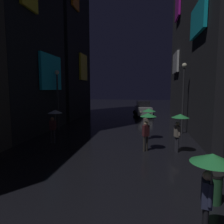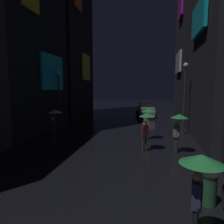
{
  "view_description": "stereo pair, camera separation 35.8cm",
  "coord_description": "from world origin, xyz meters",
  "px_view_note": "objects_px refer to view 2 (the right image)",
  "views": [
    {
      "loc": [
        2.2,
        -1.34,
        3.46
      ],
      "look_at": [
        0.0,
        11.74,
        1.89
      ],
      "focal_mm": 32.0,
      "sensor_mm": 36.0,
      "label": 1
    },
    {
      "loc": [
        2.55,
        -1.28,
        3.46
      ],
      "look_at": [
        0.0,
        11.74,
        1.89
      ],
      "focal_mm": 32.0,
      "sensor_mm": 36.0,
      "label": 2
    }
  ],
  "objects_px": {
    "pedestrian_foreground_left_green": "(148,115)",
    "pedestrian_near_crossing_green": "(178,123)",
    "streetlamp_right_far": "(185,90)",
    "trash_bin": "(209,189)",
    "pedestrian_midstreet_left_green": "(146,121)",
    "pedestrian_far_right_green": "(200,174)",
    "car_distant": "(146,109)",
    "pedestrian_midstreet_centre_clear": "(54,117)",
    "streetlamp_left_far": "(59,92)"
  },
  "relations": [
    {
      "from": "car_distant",
      "to": "streetlamp_right_far",
      "type": "bearing_deg",
      "value": -71.37
    },
    {
      "from": "pedestrian_near_crossing_green",
      "to": "car_distant",
      "type": "relative_size",
      "value": 0.49
    },
    {
      "from": "pedestrian_far_right_green",
      "to": "streetlamp_right_far",
      "type": "height_order",
      "value": "streetlamp_right_far"
    },
    {
      "from": "pedestrian_midstreet_left_green",
      "to": "pedestrian_midstreet_centre_clear",
      "type": "distance_m",
      "value": 5.79
    },
    {
      "from": "pedestrian_foreground_left_green",
      "to": "car_distant",
      "type": "bearing_deg",
      "value": 92.4
    },
    {
      "from": "pedestrian_far_right_green",
      "to": "car_distant",
      "type": "bearing_deg",
      "value": 94.68
    },
    {
      "from": "pedestrian_far_right_green",
      "to": "trash_bin",
      "type": "height_order",
      "value": "pedestrian_far_right_green"
    },
    {
      "from": "car_distant",
      "to": "trash_bin",
      "type": "distance_m",
      "value": 18.95
    },
    {
      "from": "car_distant",
      "to": "streetlamp_left_far",
      "type": "xyz_separation_m",
      "value": [
        -6.91,
        -9.35,
        2.21
      ]
    },
    {
      "from": "pedestrian_midstreet_left_green",
      "to": "car_distant",
      "type": "height_order",
      "value": "pedestrian_midstreet_left_green"
    },
    {
      "from": "pedestrian_midstreet_left_green",
      "to": "pedestrian_far_right_green",
      "type": "distance_m",
      "value": 6.78
    },
    {
      "from": "pedestrian_midstreet_left_green",
      "to": "trash_bin",
      "type": "height_order",
      "value": "pedestrian_midstreet_left_green"
    },
    {
      "from": "streetlamp_right_far",
      "to": "trash_bin",
      "type": "height_order",
      "value": "streetlamp_right_far"
    },
    {
      "from": "pedestrian_foreground_left_green",
      "to": "pedestrian_near_crossing_green",
      "type": "distance_m",
      "value": 3.07
    },
    {
      "from": "pedestrian_midstreet_left_green",
      "to": "streetlamp_left_far",
      "type": "distance_m",
      "value": 8.77
    },
    {
      "from": "pedestrian_midstreet_centre_clear",
      "to": "car_distant",
      "type": "bearing_deg",
      "value": 68.16
    },
    {
      "from": "pedestrian_midstreet_centre_clear",
      "to": "pedestrian_foreground_left_green",
      "type": "bearing_deg",
      "value": 18.29
    },
    {
      "from": "pedestrian_midstreet_left_green",
      "to": "trash_bin",
      "type": "xyz_separation_m",
      "value": [
        1.97,
        -4.86,
        -1.2
      ]
    },
    {
      "from": "car_distant",
      "to": "streetlamp_left_far",
      "type": "bearing_deg",
      "value": -126.46
    },
    {
      "from": "trash_bin",
      "to": "streetlamp_right_far",
      "type": "bearing_deg",
      "value": 85.84
    },
    {
      "from": "pedestrian_foreground_left_green",
      "to": "pedestrian_midstreet_centre_clear",
      "type": "xyz_separation_m",
      "value": [
        -5.82,
        -1.92,
        0.0
      ]
    },
    {
      "from": "pedestrian_near_crossing_green",
      "to": "streetlamp_right_far",
      "type": "height_order",
      "value": "streetlamp_right_far"
    },
    {
      "from": "pedestrian_midstreet_left_green",
      "to": "car_distant",
      "type": "bearing_deg",
      "value": 91.73
    },
    {
      "from": "pedestrian_midstreet_left_green",
      "to": "pedestrian_far_right_green",
      "type": "bearing_deg",
      "value": -79.25
    },
    {
      "from": "pedestrian_near_crossing_green",
      "to": "trash_bin",
      "type": "xyz_separation_m",
      "value": [
        0.3,
        -4.78,
        -1.2
      ]
    },
    {
      "from": "pedestrian_midstreet_left_green",
      "to": "streetlamp_right_far",
      "type": "height_order",
      "value": "streetlamp_right_far"
    },
    {
      "from": "streetlamp_left_far",
      "to": "trash_bin",
      "type": "bearing_deg",
      "value": -45.44
    },
    {
      "from": "pedestrian_near_crossing_green",
      "to": "car_distant",
      "type": "distance_m",
      "value": 14.19
    },
    {
      "from": "trash_bin",
      "to": "pedestrian_midstreet_centre_clear",
      "type": "bearing_deg",
      "value": 144.71
    },
    {
      "from": "pedestrian_foreground_left_green",
      "to": "pedestrian_far_right_green",
      "type": "bearing_deg",
      "value": -82.52
    },
    {
      "from": "streetlamp_right_far",
      "to": "streetlamp_left_far",
      "type": "xyz_separation_m",
      "value": [
        -10.0,
        -0.17,
        -0.21
      ]
    },
    {
      "from": "pedestrian_far_right_green",
      "to": "pedestrian_midstreet_centre_clear",
      "type": "bearing_deg",
      "value": 133.99
    },
    {
      "from": "pedestrian_midstreet_centre_clear",
      "to": "streetlamp_left_far",
      "type": "bearing_deg",
      "value": 111.57
    },
    {
      "from": "pedestrian_near_crossing_green",
      "to": "trash_bin",
      "type": "bearing_deg",
      "value": -86.38
    },
    {
      "from": "pedestrian_foreground_left_green",
      "to": "streetlamp_right_far",
      "type": "bearing_deg",
      "value": 40.4
    },
    {
      "from": "pedestrian_midstreet_centre_clear",
      "to": "pedestrian_near_crossing_green",
      "type": "bearing_deg",
      "value": -5.32
    },
    {
      "from": "pedestrian_foreground_left_green",
      "to": "streetlamp_right_far",
      "type": "height_order",
      "value": "streetlamp_right_far"
    },
    {
      "from": "pedestrian_midstreet_centre_clear",
      "to": "streetlamp_left_far",
      "type": "height_order",
      "value": "streetlamp_left_far"
    },
    {
      "from": "pedestrian_foreground_left_green",
      "to": "pedestrian_midstreet_centre_clear",
      "type": "height_order",
      "value": "same"
    },
    {
      "from": "pedestrian_midstreet_left_green",
      "to": "streetlamp_right_far",
      "type": "relative_size",
      "value": 0.4
    },
    {
      "from": "pedestrian_far_right_green",
      "to": "car_distant",
      "type": "xyz_separation_m",
      "value": [
        -1.68,
        20.6,
        -0.74
      ]
    },
    {
      "from": "streetlamp_left_far",
      "to": "pedestrian_midstreet_left_green",
      "type": "bearing_deg",
      "value": -32.03
    },
    {
      "from": "pedestrian_foreground_left_green",
      "to": "streetlamp_right_far",
      "type": "distance_m",
      "value": 3.82
    },
    {
      "from": "pedestrian_near_crossing_green",
      "to": "streetlamp_right_far",
      "type": "xyz_separation_m",
      "value": [
        1.0,
        4.84,
        1.68
      ]
    },
    {
      "from": "pedestrian_midstreet_centre_clear",
      "to": "streetlamp_right_far",
      "type": "bearing_deg",
      "value": 26.2
    },
    {
      "from": "pedestrian_midstreet_centre_clear",
      "to": "streetlamp_right_far",
      "type": "relative_size",
      "value": 0.4
    },
    {
      "from": "pedestrian_foreground_left_green",
      "to": "trash_bin",
      "type": "height_order",
      "value": "pedestrian_foreground_left_green"
    },
    {
      "from": "pedestrian_far_right_green",
      "to": "pedestrian_near_crossing_green",
      "type": "bearing_deg",
      "value": 86.48
    },
    {
      "from": "pedestrian_near_crossing_green",
      "to": "streetlamp_left_far",
      "type": "xyz_separation_m",
      "value": [
        -9.0,
        4.66,
        1.47
      ]
    },
    {
      "from": "streetlamp_left_far",
      "to": "streetlamp_right_far",
      "type": "bearing_deg",
      "value": 1.0
    }
  ]
}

